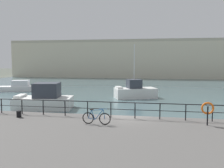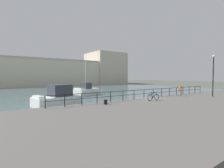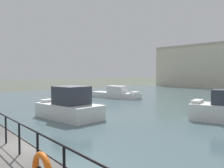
{
  "view_description": "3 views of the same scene",
  "coord_description": "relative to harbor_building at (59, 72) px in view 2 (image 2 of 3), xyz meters",
  "views": [
    {
      "loc": [
        2.07,
        -17.1,
        4.91
      ],
      "look_at": [
        -1.23,
        1.83,
        3.08
      ],
      "focal_mm": 39.95,
      "sensor_mm": 36.0,
      "label": 1
    },
    {
      "loc": [
        -15.89,
        -15.24,
        3.66
      ],
      "look_at": [
        -1.99,
        4.3,
        2.64
      ],
      "focal_mm": 27.52,
      "sensor_mm": 36.0,
      "label": 2
    },
    {
      "loc": [
        9.23,
        -3.36,
        3.81
      ],
      "look_at": [
        -1.91,
        5.23,
        3.12
      ],
      "focal_mm": 40.3,
      "sensor_mm": 36.0,
      "label": 3
    }
  ],
  "objects": [
    {
      "name": "ground_plane",
      "position": [
        -8.05,
        -57.24,
        -5.65
      ],
      "size": [
        240.0,
        240.0,
        0.0
      ],
      "primitive_type": "plane",
      "color": "#4C5147"
    },
    {
      "name": "water_basin",
      "position": [
        -8.05,
        -27.04,
        -5.64
      ],
      "size": [
        80.0,
        60.0,
        0.01
      ],
      "primitive_type": "cube",
      "color": "#476066",
      "rests_on": "ground_plane"
    },
    {
      "name": "quay_promenade",
      "position": [
        -8.05,
        -63.74,
        -5.12
      ],
      "size": [
        56.0,
        13.0,
        1.05
      ],
      "primitive_type": "cube",
      "color": "#565451",
      "rests_on": "ground_plane"
    },
    {
      "name": "harbor_building",
      "position": [
        0.0,
        0.0,
        0.0
      ],
      "size": [
        78.95,
        16.08,
        15.33
      ],
      "color": "beige",
      "rests_on": "ground_plane"
    },
    {
      "name": "moored_small_launch",
      "position": [
        -8.56,
        -42.04,
        -4.77
      ],
      "size": [
        5.82,
        4.25,
        6.97
      ],
      "rotation": [
        0.0,
        0.0,
        3.52
      ],
      "color": "white",
      "rests_on": "water_basin"
    },
    {
      "name": "moored_white_yacht",
      "position": [
        -17.02,
        -50.93,
        -4.66
      ],
      "size": [
        6.04,
        3.78,
        2.64
      ],
      "rotation": [
        0.0,
        0.0,
        3.31
      ],
      "color": "white",
      "rests_on": "water_basin"
    },
    {
      "name": "quay_railing",
      "position": [
        -8.09,
        -57.99,
        -3.86
      ],
      "size": [
        24.55,
        0.07,
        1.08
      ],
      "color": "black",
      "rests_on": "quay_promenade"
    },
    {
      "name": "parked_bicycle",
      "position": [
        -9.45,
        -59.92,
        -4.21
      ],
      "size": [
        1.77,
        0.12,
        0.98
      ],
      "rotation": [
        0.0,
        0.0,
        -0.03
      ],
      "color": "black",
      "rests_on": "quay_promenade"
    },
    {
      "name": "mooring_bollard",
      "position": [
        -15.09,
        -59.0,
        -4.38
      ],
      "size": [
        0.32,
        0.32,
        0.44
      ],
      "primitive_type": "cylinder",
      "color": "black",
      "rests_on": "quay_promenade"
    },
    {
      "name": "life_ring_stand",
      "position": [
        -2.87,
        -58.97,
        -3.63
      ],
      "size": [
        0.75,
        0.16,
        1.4
      ],
      "color": "black",
      "rests_on": "quay_promenade"
    },
    {
      "name": "quay_lamp_post",
      "position": [
        0.14,
        -61.74,
        -1.17
      ],
      "size": [
        0.32,
        0.32,
        5.48
      ],
      "color": "black",
      "rests_on": "quay_promenade"
    }
  ]
}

